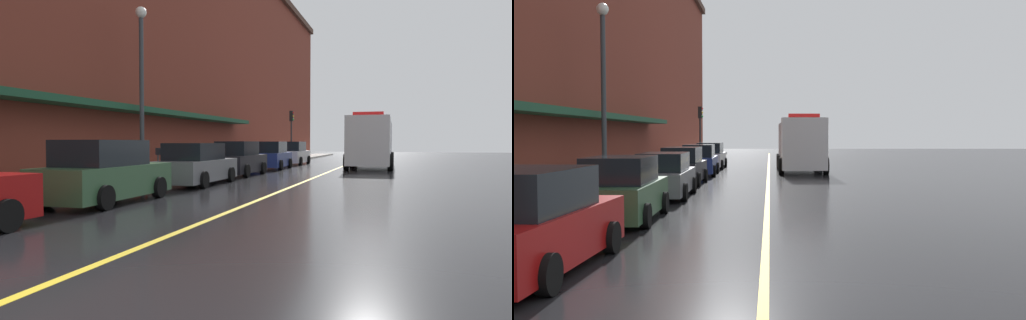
# 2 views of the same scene
# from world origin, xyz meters

# --- Properties ---
(ground_plane) EXTENTS (112.00, 112.00, 0.00)m
(ground_plane) POSITION_xyz_m (0.00, 25.00, 0.00)
(ground_plane) COLOR black
(sidewalk_left) EXTENTS (2.40, 70.00, 0.15)m
(sidewalk_left) POSITION_xyz_m (-6.20, 25.00, 0.07)
(sidewalk_left) COLOR #ADA8A0
(sidewalk_left) RESTS_ON ground
(lane_center_stripe) EXTENTS (0.16, 70.00, 0.01)m
(lane_center_stripe) POSITION_xyz_m (0.00, 25.00, 0.00)
(lane_center_stripe) COLOR gold
(lane_center_stripe) RESTS_ON ground
(brick_building_left) EXTENTS (9.17, 64.00, 16.10)m
(brick_building_left) POSITION_xyz_m (-11.40, 23.99, 8.06)
(brick_building_left) COLOR maroon
(brick_building_left) RESTS_ON ground
(parked_car_1) EXTENTS (2.07, 4.61, 1.77)m
(parked_car_1) POSITION_xyz_m (-3.95, 7.27, 0.82)
(parked_car_1) COLOR #2D5133
(parked_car_1) RESTS_ON ground
(parked_car_2) EXTENTS (2.12, 4.93, 1.67)m
(parked_car_2) POSITION_xyz_m (-3.88, 13.23, 0.79)
(parked_car_2) COLOR #595B60
(parked_car_2) RESTS_ON ground
(parked_car_3) EXTENTS (2.00, 4.44, 1.75)m
(parked_car_3) POSITION_xyz_m (-4.01, 18.70, 0.82)
(parked_car_3) COLOR black
(parked_car_3) RESTS_ON ground
(parked_car_4) EXTENTS (2.15, 4.50, 1.75)m
(parked_car_4) POSITION_xyz_m (-3.98, 24.83, 0.82)
(parked_car_4) COLOR navy
(parked_car_4) RESTS_ON ground
(parked_car_5) EXTENTS (2.00, 4.69, 1.76)m
(parked_car_5) POSITION_xyz_m (-3.98, 31.15, 0.82)
(parked_car_5) COLOR silver
(parked_car_5) RESTS_ON ground
(box_truck) EXTENTS (2.96, 8.73, 3.52)m
(box_truck) POSITION_xyz_m (2.02, 28.03, 1.68)
(box_truck) COLOR silver
(box_truck) RESTS_ON ground
(parking_meter_0) EXTENTS (0.14, 0.18, 1.33)m
(parking_meter_0) POSITION_xyz_m (-5.35, 15.29, 1.06)
(parking_meter_0) COLOR #4C4C51
(parking_meter_0) RESTS_ON sidewalk_left
(parking_meter_1) EXTENTS (0.14, 0.18, 1.33)m
(parking_meter_1) POSITION_xyz_m (-5.35, 30.22, 1.06)
(parking_meter_1) COLOR #4C4C51
(parking_meter_1) RESTS_ON sidewalk_left
(parking_meter_2) EXTENTS (0.14, 0.18, 1.33)m
(parking_meter_2) POSITION_xyz_m (-5.35, 12.77, 1.06)
(parking_meter_2) COLOR #4C4C51
(parking_meter_2) RESTS_ON sidewalk_left
(street_lamp_left) EXTENTS (0.44, 0.44, 6.94)m
(street_lamp_left) POSITION_xyz_m (-5.95, 12.57, 4.40)
(street_lamp_left) COLOR #33383D
(street_lamp_left) RESTS_ON sidewalk_left
(traffic_light_near) EXTENTS (0.38, 0.36, 4.30)m
(traffic_light_near) POSITION_xyz_m (-5.29, 36.20, 3.16)
(traffic_light_near) COLOR #232326
(traffic_light_near) RESTS_ON sidewalk_left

